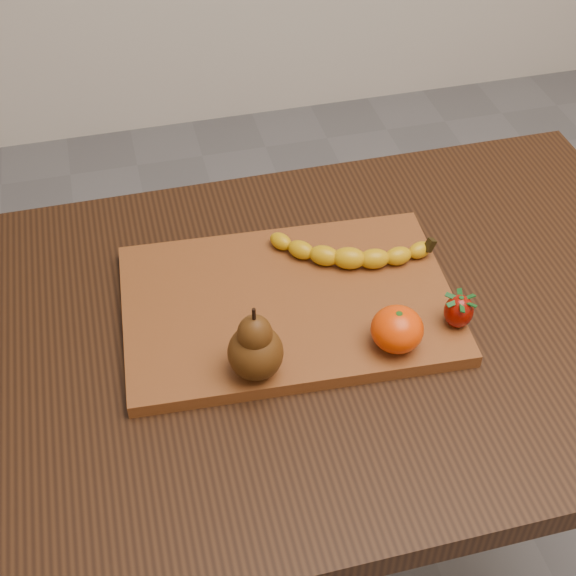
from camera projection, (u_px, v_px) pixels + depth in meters
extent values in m
plane|color=slate|center=(331.00, 575.00, 1.63)|extent=(3.50, 3.50, 0.00)
cube|color=black|center=(350.00, 326.00, 1.12)|extent=(1.00, 0.70, 0.04)
cylinder|color=black|center=(64.00, 394.00, 1.51)|extent=(0.05, 0.05, 0.72)
cylinder|color=black|center=(503.00, 311.00, 1.67)|extent=(0.05, 0.05, 0.72)
cube|color=brown|center=(288.00, 304.00, 1.10)|extent=(0.47, 0.33, 0.02)
ellipsoid|color=#DB3802|center=(397.00, 329.00, 1.02)|extent=(0.08, 0.08, 0.06)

